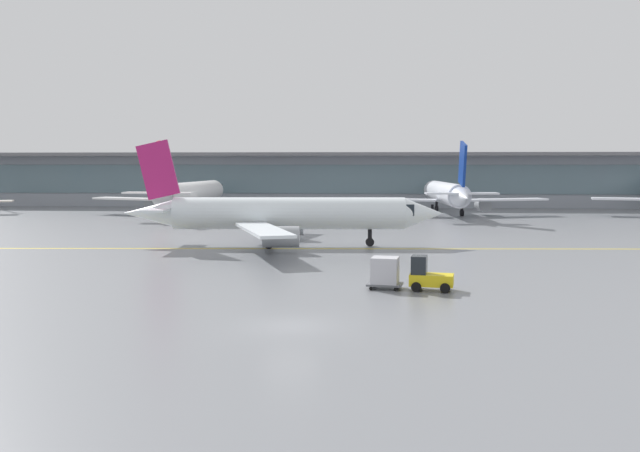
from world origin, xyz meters
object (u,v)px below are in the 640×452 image
(gate_airplane_2, at_px, (446,194))
(taxiing_regional_jet, at_px, (285,214))
(cargo_dolly_lead, at_px, (385,272))
(gate_airplane_1, at_px, (190,193))
(baggage_tug, at_px, (428,276))

(gate_airplane_2, height_order, taxiing_regional_jet, gate_airplane_2)
(cargo_dolly_lead, bearing_deg, taxiing_regional_jet, 121.22)
(gate_airplane_1, height_order, baggage_tug, gate_airplane_1)
(taxiing_regional_jet, xyz_separation_m, cargo_dolly_lead, (8.80, -21.60, -1.90))
(baggage_tug, height_order, cargo_dolly_lead, baggage_tug)
(baggage_tug, bearing_deg, cargo_dolly_lead, 180.00)
(gate_airplane_2, bearing_deg, gate_airplane_1, 89.34)
(cargo_dolly_lead, bearing_deg, gate_airplane_1, 123.91)
(gate_airplane_1, bearing_deg, baggage_tug, -148.99)
(baggage_tug, bearing_deg, gate_airplane_1, 125.73)
(gate_airplane_1, xyz_separation_m, taxiing_regional_jet, (19.09, -38.59, -0.25))
(gate_airplane_2, xyz_separation_m, taxiing_regional_jet, (-18.97, -40.51, -0.23))
(baggage_tug, relative_size, cargo_dolly_lead, 1.20)
(gate_airplane_2, xyz_separation_m, cargo_dolly_lead, (-10.16, -62.11, -2.13))
(gate_airplane_2, relative_size, taxiing_regional_jet, 1.08)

